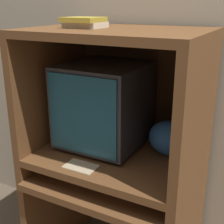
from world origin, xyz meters
name	(u,v)px	position (x,y,z in m)	size (l,w,h in m)	color
wall_back	(148,40)	(0.00, 0.70, 1.30)	(6.00, 0.06, 2.60)	#B2A893
desk_base	(114,212)	(0.00, 0.29, 0.41)	(0.82, 0.67, 0.66)	brown
desk_monitor_shelf	(117,156)	(0.00, 0.32, 0.74)	(0.82, 0.64, 0.12)	brown
hutch_upper	(121,74)	(0.00, 0.35, 1.17)	(0.82, 0.64, 0.61)	brown
crt_monitor	(105,104)	(-0.10, 0.37, 1.00)	(0.40, 0.44, 0.43)	#333338
keyboard	(94,176)	(-0.07, 0.20, 0.67)	(0.46, 0.14, 0.03)	beige
mouse	(148,194)	(0.23, 0.18, 0.67)	(0.06, 0.04, 0.03)	#28282B
snack_bag	(170,138)	(0.25, 0.41, 0.86)	(0.22, 0.16, 0.18)	#336BB7
book_stack	(85,22)	(-0.15, 0.27, 1.41)	(0.17, 0.16, 0.05)	beige
paper_card	(81,166)	(-0.07, 0.09, 0.77)	(0.15, 0.10, 0.00)	#CCB28C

